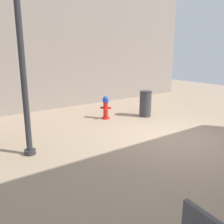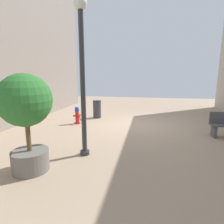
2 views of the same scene
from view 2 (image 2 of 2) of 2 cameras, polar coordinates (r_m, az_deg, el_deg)
The scene contains 5 objects.
ground_plane at distance 8.89m, azimuth 7.85°, elevation -3.91°, with size 23.40×23.40×0.00m, color tan.
fire_hydrant at distance 9.03m, azimuth -10.98°, elevation -0.98°, with size 0.36×0.36×0.86m.
planter_tree at distance 4.67m, azimuth -25.61°, elevation 0.19°, with size 1.24×1.24×2.38m.
street_lamp at distance 5.14m, azimuth -9.46°, elevation 15.15°, with size 0.36×0.36×4.34m.
trash_bin at distance 10.15m, azimuth -4.76°, elevation 0.91°, with size 0.47×0.47×0.98m.
Camera 2 is at (-0.46, 8.58, 2.30)m, focal length 28.84 mm.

